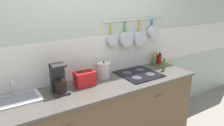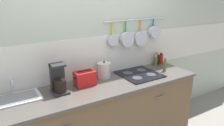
{
  "view_description": "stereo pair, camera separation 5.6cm",
  "coord_description": "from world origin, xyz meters",
  "px_view_note": "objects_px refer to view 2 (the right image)",
  "views": [
    {
      "loc": [
        -1.25,
        -2.13,
        2.01
      ],
      "look_at": [
        0.11,
        0.0,
        1.19
      ],
      "focal_mm": 35.0,
      "sensor_mm": 36.0,
      "label": 1
    },
    {
      "loc": [
        -1.2,
        -2.16,
        2.01
      ],
      "look_at": [
        0.11,
        0.0,
        1.19
      ],
      "focal_mm": 35.0,
      "sensor_mm": 36.0,
      "label": 2
    }
  ],
  "objects_px": {
    "kettle": "(104,70)",
    "bottle_hot_sauce": "(161,59)",
    "coffee_maker": "(59,81)",
    "bottle_cooking_wine": "(157,59)",
    "toaster": "(85,78)",
    "bottle_sesame_oil": "(165,65)",
    "bottle_olive_oil": "(156,61)"
  },
  "relations": [
    {
      "from": "bottle_sesame_oil",
      "to": "bottle_hot_sauce",
      "type": "distance_m",
      "value": 0.35
    },
    {
      "from": "bottle_olive_oil",
      "to": "bottle_hot_sauce",
      "type": "height_order",
      "value": "same"
    },
    {
      "from": "bottle_olive_oil",
      "to": "bottle_hot_sauce",
      "type": "relative_size",
      "value": 1.0
    },
    {
      "from": "kettle",
      "to": "bottle_hot_sauce",
      "type": "distance_m",
      "value": 1.07
    },
    {
      "from": "toaster",
      "to": "bottle_cooking_wine",
      "type": "height_order",
      "value": "bottle_cooking_wine"
    },
    {
      "from": "coffee_maker",
      "to": "bottle_olive_oil",
      "type": "bearing_deg",
      "value": 5.11
    },
    {
      "from": "toaster",
      "to": "kettle",
      "type": "relative_size",
      "value": 1.17
    },
    {
      "from": "coffee_maker",
      "to": "bottle_cooking_wine",
      "type": "distance_m",
      "value": 1.66
    },
    {
      "from": "coffee_maker",
      "to": "kettle",
      "type": "relative_size",
      "value": 1.48
    },
    {
      "from": "kettle",
      "to": "bottle_cooking_wine",
      "type": "xyz_separation_m",
      "value": [
        0.99,
        0.06,
        -0.02
      ]
    },
    {
      "from": "toaster",
      "to": "bottle_hot_sauce",
      "type": "relative_size",
      "value": 1.56
    },
    {
      "from": "bottle_sesame_oil",
      "to": "bottle_hot_sauce",
      "type": "xyz_separation_m",
      "value": [
        0.2,
        0.29,
        -0.01
      ]
    },
    {
      "from": "bottle_cooking_wine",
      "to": "bottle_hot_sauce",
      "type": "distance_m",
      "value": 0.08
    },
    {
      "from": "kettle",
      "to": "bottle_sesame_oil",
      "type": "relative_size",
      "value": 1.19
    },
    {
      "from": "kettle",
      "to": "bottle_cooking_wine",
      "type": "relative_size",
      "value": 1.2
    },
    {
      "from": "bottle_cooking_wine",
      "to": "toaster",
      "type": "bearing_deg",
      "value": -172.77
    },
    {
      "from": "toaster",
      "to": "bottle_hot_sauce",
      "type": "distance_m",
      "value": 1.4
    },
    {
      "from": "bottle_sesame_oil",
      "to": "coffee_maker",
      "type": "bearing_deg",
      "value": 175.8
    },
    {
      "from": "bottle_sesame_oil",
      "to": "bottle_olive_oil",
      "type": "relative_size",
      "value": 1.12
    },
    {
      "from": "bottle_cooking_wine",
      "to": "bottle_sesame_oil",
      "type": "bearing_deg",
      "value": -112.73
    },
    {
      "from": "coffee_maker",
      "to": "bottle_sesame_oil",
      "type": "distance_m",
      "value": 1.53
    },
    {
      "from": "toaster",
      "to": "bottle_sesame_oil",
      "type": "bearing_deg",
      "value": -6.22
    },
    {
      "from": "kettle",
      "to": "bottle_cooking_wine",
      "type": "bearing_deg",
      "value": 3.45
    },
    {
      "from": "toaster",
      "to": "bottle_cooking_wine",
      "type": "xyz_separation_m",
      "value": [
        1.32,
        0.17,
        -0.01
      ]
    },
    {
      "from": "bottle_olive_oil",
      "to": "kettle",
      "type": "bearing_deg",
      "value": -179.06
    },
    {
      "from": "toaster",
      "to": "coffee_maker",
      "type": "bearing_deg",
      "value": -176.75
    },
    {
      "from": "bottle_hot_sauce",
      "to": "kettle",
      "type": "bearing_deg",
      "value": -177.24
    },
    {
      "from": "toaster",
      "to": "bottle_sesame_oil",
      "type": "xyz_separation_m",
      "value": [
        1.19,
        -0.13,
        -0.01
      ]
    },
    {
      "from": "bottle_sesame_oil",
      "to": "bottle_hot_sauce",
      "type": "height_order",
      "value": "bottle_sesame_oil"
    },
    {
      "from": "kettle",
      "to": "bottle_olive_oil",
      "type": "xyz_separation_m",
      "value": [
        0.92,
        0.02,
        -0.03
      ]
    },
    {
      "from": "toaster",
      "to": "bottle_olive_oil",
      "type": "bearing_deg",
      "value": 5.59
    },
    {
      "from": "toaster",
      "to": "bottle_hot_sauce",
      "type": "height_order",
      "value": "toaster"
    }
  ]
}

